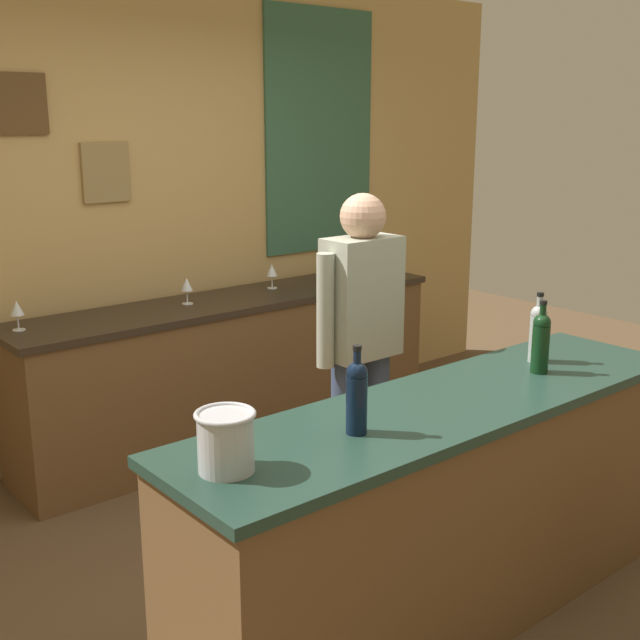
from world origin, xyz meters
name	(u,v)px	position (x,y,z in m)	size (l,w,h in m)	color
ground_plane	(371,573)	(0.00, 0.00, 0.00)	(10.00, 10.00, 0.00)	brown
back_wall	(141,210)	(0.02, 2.03, 1.42)	(6.00, 0.09, 2.80)	tan
bar_counter	(443,511)	(0.00, -0.40, 0.46)	(2.32, 0.60, 0.92)	brown
side_counter	(235,370)	(0.40, 1.65, 0.45)	(2.76, 0.56, 0.90)	brown
bartender	(361,340)	(0.27, 0.38, 0.94)	(0.52, 0.21, 1.62)	#384766
wine_bottle_a	(357,395)	(-0.48, -0.42, 1.06)	(0.07, 0.07, 0.31)	black
wine_bottle_b	(541,341)	(0.54, -0.42, 1.06)	(0.07, 0.07, 0.31)	black
wine_bottle_c	(538,331)	(0.66, -0.32, 1.06)	(0.07, 0.07, 0.31)	#999E99
ice_bucket	(226,440)	(-0.98, -0.39, 1.02)	(0.19, 0.19, 0.19)	#B7BABF
wine_glass_a	(17,309)	(-0.85, 1.71, 1.01)	(0.07, 0.07, 0.16)	silver
wine_glass_b	(187,285)	(0.11, 1.68, 1.01)	(0.07, 0.07, 0.16)	silver
wine_glass_c	(272,271)	(0.75, 1.72, 1.01)	(0.07, 0.07, 0.16)	silver
coffee_mug	(378,264)	(1.68, 1.73, 0.95)	(0.12, 0.08, 0.09)	silver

